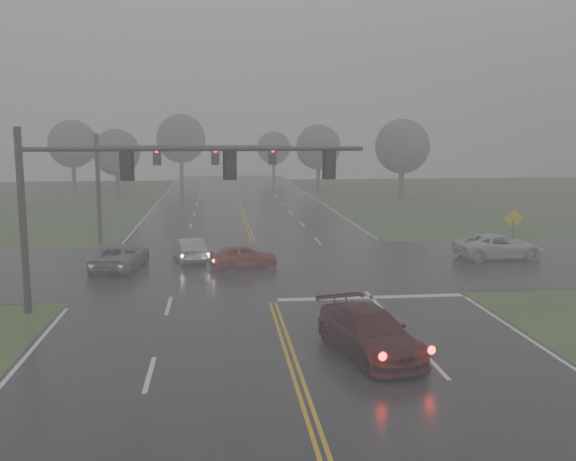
{
  "coord_description": "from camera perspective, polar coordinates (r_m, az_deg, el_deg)",
  "views": [
    {
      "loc": [
        -2.33,
        -13.18,
        7.35
      ],
      "look_at": [
        0.89,
        16.0,
        2.91
      ],
      "focal_mm": 40.0,
      "sensor_mm": 36.0,
      "label": 1
    }
  ],
  "objects": [
    {
      "name": "sedan_silver",
      "position": [
        37.92,
        -8.79,
        -2.67
      ],
      "size": [
        2.31,
        4.3,
        1.35
      ],
      "primitive_type": "imported",
      "rotation": [
        0.0,
        0.0,
        3.37
      ],
      "color": "gray",
      "rests_on": "ground"
    },
    {
      "name": "sign_diamond_east",
      "position": [
        41.1,
        19.39,
        0.53
      ],
      "size": [
        1.18,
        0.2,
        2.85
      ],
      "rotation": [
        0.0,
        0.0,
        -0.14
      ],
      "color": "black",
      "rests_on": "ground"
    },
    {
      "name": "cross_street",
      "position": [
        36.02,
        -2.46,
        -3.17
      ],
      "size": [
        120.0,
        14.0,
        0.02
      ],
      "primitive_type": "cube",
      "color": "black",
      "rests_on": "ground"
    },
    {
      "name": "tree_n_far",
      "position": [
        103.02,
        -1.28,
        7.35
      ],
      "size": [
        5.26,
        5.26,
        7.73
      ],
      "color": "#2F241E",
      "rests_on": "ground"
    },
    {
      "name": "car_grey",
      "position": [
        36.41,
        -14.65,
        -3.32
      ],
      "size": [
        3.04,
        5.29,
        1.39
      ],
      "primitive_type": "imported",
      "rotation": [
        0.0,
        0.0,
        2.99
      ],
      "color": "slate",
      "rests_on": "ground"
    },
    {
      "name": "tree_nw_b",
      "position": [
        88.7,
        -18.62,
        7.3
      ],
      "size": [
        6.22,
        6.22,
        9.14
      ],
      "color": "#2F241E",
      "rests_on": "ground"
    },
    {
      "name": "signal_gantry_near",
      "position": [
        27.06,
        -13.75,
        4.17
      ],
      "size": [
        14.14,
        0.33,
        7.63
      ],
      "color": "black",
      "rests_on": "ground"
    },
    {
      "name": "stop_bar",
      "position": [
        29.35,
        7.4,
        -5.97
      ],
      "size": [
        8.5,
        0.5,
        0.01
      ],
      "primitive_type": "cube",
      "color": "silver",
      "rests_on": "ground"
    },
    {
      "name": "sedan_maroon",
      "position": [
        22.08,
        7.21,
        -10.91
      ],
      "size": [
        3.29,
        5.61,
        1.53
      ],
      "primitive_type": "imported",
      "rotation": [
        0.0,
        0.0,
        0.23
      ],
      "color": "#33090C",
      "rests_on": "ground"
    },
    {
      "name": "tree_ne_a",
      "position": [
        83.23,
        2.71,
        7.41
      ],
      "size": [
        5.82,
        5.82,
        8.54
      ],
      "color": "#2F241E",
      "rests_on": "ground"
    },
    {
      "name": "main_road",
      "position": [
        34.07,
        -2.24,
        -3.86
      ],
      "size": [
        18.0,
        160.0,
        0.02
      ],
      "primitive_type": "cube",
      "color": "black",
      "rests_on": "ground"
    },
    {
      "name": "tree_e_near",
      "position": [
        73.74,
        10.12,
        7.37
      ],
      "size": [
        6.13,
        6.13,
        9.01
      ],
      "color": "#2F241E",
      "rests_on": "ground"
    },
    {
      "name": "tree_n_mid",
      "position": [
        92.87,
        -9.5,
        8.06
      ],
      "size": [
        6.89,
        6.89,
        10.11
      ],
      "color": "#2F241E",
      "rests_on": "ground"
    },
    {
      "name": "signal_gantry_far",
      "position": [
        43.88,
        -11.36,
        5.6
      ],
      "size": [
        13.08,
        0.37,
        7.36
      ],
      "color": "black",
      "rests_on": "ground"
    },
    {
      "name": "sedan_red",
      "position": [
        35.57,
        -3.99,
        -3.34
      ],
      "size": [
        3.96,
        2.15,
        1.28
      ],
      "primitive_type": "imported",
      "rotation": [
        0.0,
        0.0,
        1.75
      ],
      "color": "maroon",
      "rests_on": "ground"
    },
    {
      "name": "pickup_white",
      "position": [
        40.1,
        18.16,
        -2.39
      ],
      "size": [
        5.33,
        2.71,
        1.44
      ],
      "primitive_type": "imported",
      "rotation": [
        0.0,
        0.0,
        1.63
      ],
      "color": "#B8BBBD",
      "rests_on": "ground"
    },
    {
      "name": "tree_nw_a",
      "position": [
        77.06,
        -14.99,
        6.72
      ],
      "size": [
        5.38,
        5.38,
        7.9
      ],
      "color": "#2F241E",
      "rests_on": "ground"
    }
  ]
}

